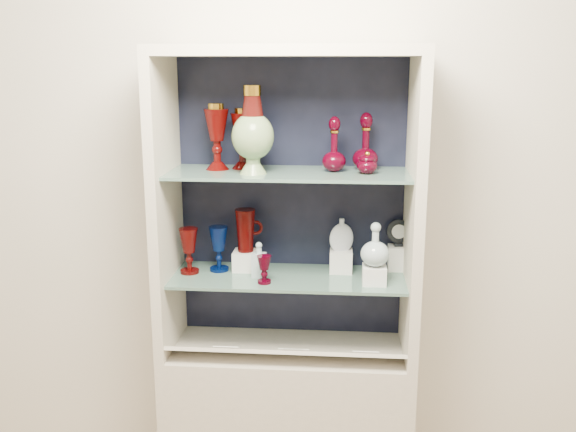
# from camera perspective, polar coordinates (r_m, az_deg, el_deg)

# --- Properties ---
(wall_back) EXTENTS (3.50, 0.02, 2.80)m
(wall_back) POSITION_cam_1_polar(r_m,az_deg,el_deg) (2.67, 0.38, 3.18)
(wall_back) COLOR beige
(wall_back) RESTS_ON ground
(cabinet_base) EXTENTS (1.00, 0.40, 0.75)m
(cabinet_base) POSITION_cam_1_polar(r_m,az_deg,el_deg) (2.84, 0.00, -18.46)
(cabinet_base) COLOR beige
(cabinet_base) RESTS_ON ground
(cabinet_back_panel) EXTENTS (0.98, 0.02, 1.15)m
(cabinet_back_panel) POSITION_cam_1_polar(r_m,az_deg,el_deg) (2.66, 0.33, 1.48)
(cabinet_back_panel) COLOR black
(cabinet_back_panel) RESTS_ON cabinet_base
(cabinet_side_left) EXTENTS (0.04, 0.40, 1.15)m
(cabinet_side_left) POSITION_cam_1_polar(r_m,az_deg,el_deg) (2.56, -10.79, 0.75)
(cabinet_side_left) COLOR beige
(cabinet_side_left) RESTS_ON cabinet_base
(cabinet_side_right) EXTENTS (0.04, 0.40, 1.15)m
(cabinet_side_right) POSITION_cam_1_polar(r_m,az_deg,el_deg) (2.48, 11.11, 0.35)
(cabinet_side_right) COLOR beige
(cabinet_side_right) RESTS_ON cabinet_base
(cabinet_top_cap) EXTENTS (1.00, 0.40, 0.04)m
(cabinet_top_cap) POSITION_cam_1_polar(r_m,az_deg,el_deg) (2.41, 0.00, 14.48)
(cabinet_top_cap) COLOR beige
(cabinet_top_cap) RESTS_ON cabinet_side_left
(shelf_lower) EXTENTS (0.92, 0.34, 0.01)m
(shelf_lower) POSITION_cam_1_polar(r_m,az_deg,el_deg) (2.57, 0.04, -5.45)
(shelf_lower) COLOR slate
(shelf_lower) RESTS_ON cabinet_side_left
(shelf_upper) EXTENTS (0.92, 0.34, 0.01)m
(shelf_upper) POSITION_cam_1_polar(r_m,az_deg,el_deg) (2.47, 0.04, 3.82)
(shelf_upper) COLOR slate
(shelf_upper) RESTS_ON cabinet_side_left
(label_ledge) EXTENTS (0.92, 0.17, 0.09)m
(label_ledge) POSITION_cam_1_polar(r_m,az_deg,el_deg) (2.55, -0.20, -12.02)
(label_ledge) COLOR beige
(label_ledge) RESTS_ON cabinet_base
(label_card_0) EXTENTS (0.10, 0.06, 0.03)m
(label_card_0) POSITION_cam_1_polar(r_m,az_deg,el_deg) (2.57, -5.43, -11.49)
(label_card_0) COLOR white
(label_card_0) RESTS_ON label_ledge
(label_card_1) EXTENTS (0.10, 0.06, 0.03)m
(label_card_1) POSITION_cam_1_polar(r_m,az_deg,el_deg) (2.54, 0.78, -11.75)
(label_card_1) COLOR white
(label_card_1) RESTS_ON label_ledge
(label_card_2) EXTENTS (0.10, 0.06, 0.03)m
(label_card_2) POSITION_cam_1_polar(r_m,az_deg,el_deg) (2.54, 6.89, -11.88)
(label_card_2) COLOR white
(label_card_2) RESTS_ON label_ledge
(label_card_3) EXTENTS (0.10, 0.06, 0.03)m
(label_card_3) POSITION_cam_1_polar(r_m,az_deg,el_deg) (2.54, 0.35, -11.74)
(label_card_3) COLOR white
(label_card_3) RESTS_ON label_ledge
(pedestal_lamp_left) EXTENTS (0.12, 0.12, 0.26)m
(pedestal_lamp_left) POSITION_cam_1_polar(r_m,az_deg,el_deg) (2.52, -6.35, 7.02)
(pedestal_lamp_left) COLOR #410504
(pedestal_lamp_left) RESTS_ON shelf_upper
(pedestal_lamp_right) EXTENTS (0.12, 0.12, 0.24)m
(pedestal_lamp_right) POSITION_cam_1_polar(r_m,az_deg,el_deg) (2.54, -4.10, 6.88)
(pedestal_lamp_right) COLOR #410504
(pedestal_lamp_right) RESTS_ON shelf_upper
(enamel_urn) EXTENTS (0.20, 0.20, 0.33)m
(enamel_urn) POSITION_cam_1_polar(r_m,az_deg,el_deg) (2.41, -3.16, 7.64)
(enamel_urn) COLOR #0B4928
(enamel_urn) RESTS_ON shelf_upper
(ruby_decanter_a) EXTENTS (0.11, 0.11, 0.24)m
(ruby_decanter_a) POSITION_cam_1_polar(r_m,az_deg,el_deg) (2.46, 4.13, 6.68)
(ruby_decanter_a) COLOR #3E0110
(ruby_decanter_a) RESTS_ON shelf_upper
(ruby_decanter_b) EXTENTS (0.13, 0.13, 0.24)m
(ruby_decanter_b) POSITION_cam_1_polar(r_m,az_deg,el_deg) (2.51, 6.93, 6.75)
(ruby_decanter_b) COLOR #3E0110
(ruby_decanter_b) RESTS_ON shelf_upper
(lidded_bowl) EXTENTS (0.08, 0.08, 0.09)m
(lidded_bowl) POSITION_cam_1_polar(r_m,az_deg,el_deg) (2.43, 7.05, 4.76)
(lidded_bowl) COLOR #3E0110
(lidded_bowl) RESTS_ON shelf_upper
(cobalt_goblet) EXTENTS (0.09, 0.09, 0.18)m
(cobalt_goblet) POSITION_cam_1_polar(r_m,az_deg,el_deg) (2.62, -6.17, -2.91)
(cobalt_goblet) COLOR #021145
(cobalt_goblet) RESTS_ON shelf_lower
(ruby_goblet_tall) EXTENTS (0.10, 0.10, 0.19)m
(ruby_goblet_tall) POSITION_cam_1_polar(r_m,az_deg,el_deg) (2.61, -8.80, -3.07)
(ruby_goblet_tall) COLOR #410504
(ruby_goblet_tall) RESTS_ON shelf_lower
(ruby_goblet_small) EXTENTS (0.07, 0.07, 0.11)m
(ruby_goblet_small) POSITION_cam_1_polar(r_m,az_deg,el_deg) (2.47, -2.13, -4.78)
(ruby_goblet_small) COLOR #3E0110
(ruby_goblet_small) RESTS_ON shelf_lower
(riser_ruby_pitcher) EXTENTS (0.10, 0.10, 0.08)m
(riser_ruby_pitcher) POSITION_cam_1_polar(r_m,az_deg,el_deg) (2.63, -3.77, -3.96)
(riser_ruby_pitcher) COLOR silver
(riser_ruby_pitcher) RESTS_ON shelf_lower
(ruby_pitcher) EXTENTS (0.15, 0.12, 0.17)m
(ruby_pitcher) POSITION_cam_1_polar(r_m,az_deg,el_deg) (2.60, -3.81, -1.29)
(ruby_pitcher) COLOR #410504
(ruby_pitcher) RESTS_ON riser_ruby_pitcher
(clear_square_bottle) EXTENTS (0.06, 0.06, 0.14)m
(clear_square_bottle) POSITION_cam_1_polar(r_m,az_deg,el_deg) (2.54, -2.59, -3.89)
(clear_square_bottle) COLOR #A3B9C0
(clear_square_bottle) RESTS_ON shelf_lower
(riser_flat_flask) EXTENTS (0.09, 0.09, 0.09)m
(riser_flat_flask) POSITION_cam_1_polar(r_m,az_deg,el_deg) (2.61, 4.73, -4.00)
(riser_flat_flask) COLOR silver
(riser_flat_flask) RESTS_ON shelf_lower
(flat_flask) EXTENTS (0.10, 0.06, 0.14)m
(flat_flask) POSITION_cam_1_polar(r_m,az_deg,el_deg) (2.58, 4.78, -1.60)
(flat_flask) COLOR silver
(flat_flask) RESTS_ON riser_flat_flask
(riser_clear_round_decanter) EXTENTS (0.09, 0.09, 0.07)m
(riser_clear_round_decanter) POSITION_cam_1_polar(r_m,az_deg,el_deg) (2.49, 7.67, -5.20)
(riser_clear_round_decanter) COLOR silver
(riser_clear_round_decanter) RESTS_ON shelf_lower
(clear_round_decanter) EXTENTS (0.13, 0.13, 0.16)m
(clear_round_decanter) POSITION_cam_1_polar(r_m,az_deg,el_deg) (2.46, 7.76, -2.62)
(clear_round_decanter) COLOR #A3B9C0
(clear_round_decanter) RESTS_ON riser_clear_round_decanter
(riser_cameo_medallion) EXTENTS (0.08, 0.08, 0.10)m
(riser_cameo_medallion) POSITION_cam_1_polar(r_m,az_deg,el_deg) (2.67, 9.73, -3.69)
(riser_cameo_medallion) COLOR silver
(riser_cameo_medallion) RESTS_ON shelf_lower
(cameo_medallion) EXTENTS (0.10, 0.04, 0.11)m
(cameo_medallion) POSITION_cam_1_polar(r_m,az_deg,el_deg) (2.64, 9.82, -1.45)
(cameo_medallion) COLOR black
(cameo_medallion) RESTS_ON riser_cameo_medallion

